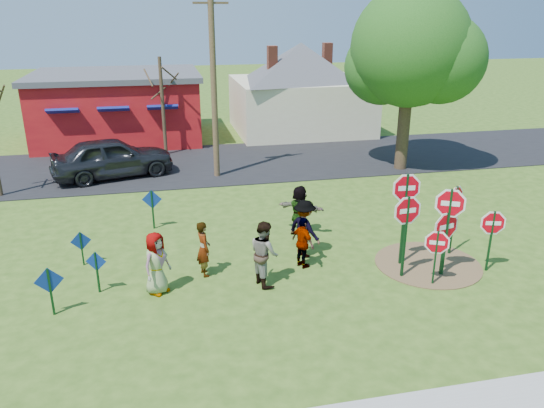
{
  "coord_description": "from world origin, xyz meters",
  "views": [
    {
      "loc": [
        -3.23,
        -14.24,
        7.4
      ],
      "look_at": [
        0.1,
        1.26,
        1.5
      ],
      "focal_mm": 35.0,
      "sensor_mm": 36.0,
      "label": 1
    }
  ],
  "objects_px": {
    "stop_sign_c": "(449,213)",
    "stop_sign_a": "(437,246)",
    "stop_sign_d": "(455,203)",
    "stop_sign_b": "(406,196)",
    "suv": "(112,157)",
    "utility_pole": "(213,77)",
    "person_b": "(204,249)",
    "leafy_tree": "(413,54)",
    "person_a": "(156,263)"
  },
  "relations": [
    {
      "from": "stop_sign_b",
      "to": "utility_pole",
      "type": "relative_size",
      "value": 0.35
    },
    {
      "from": "stop_sign_c",
      "to": "utility_pole",
      "type": "relative_size",
      "value": 0.33
    },
    {
      "from": "stop_sign_b",
      "to": "leafy_tree",
      "type": "xyz_separation_m",
      "value": [
        4.56,
        9.5,
        3.22
      ]
    },
    {
      "from": "person_b",
      "to": "stop_sign_a",
      "type": "bearing_deg",
      "value": -119.28
    },
    {
      "from": "stop_sign_d",
      "to": "stop_sign_a",
      "type": "bearing_deg",
      "value": -161.2
    },
    {
      "from": "stop_sign_c",
      "to": "leafy_tree",
      "type": "bearing_deg",
      "value": 96.16
    },
    {
      "from": "suv",
      "to": "stop_sign_c",
      "type": "bearing_deg",
      "value": -155.35
    },
    {
      "from": "stop_sign_c",
      "to": "suv",
      "type": "bearing_deg",
      "value": 155.56
    },
    {
      "from": "stop_sign_c",
      "to": "suv",
      "type": "xyz_separation_m",
      "value": [
        -10.02,
        11.91,
        -1.01
      ]
    },
    {
      "from": "stop_sign_d",
      "to": "leafy_tree",
      "type": "bearing_deg",
      "value": 43.48
    },
    {
      "from": "stop_sign_d",
      "to": "person_a",
      "type": "distance_m",
      "value": 9.15
    },
    {
      "from": "stop_sign_c",
      "to": "leafy_tree",
      "type": "xyz_separation_m",
      "value": [
        3.66,
        10.42,
        3.46
      ]
    },
    {
      "from": "person_b",
      "to": "suv",
      "type": "xyz_separation_m",
      "value": [
        -3.2,
        10.42,
        0.12
      ]
    },
    {
      "from": "suv",
      "to": "stop_sign_a",
      "type": "bearing_deg",
      "value": -157.9
    },
    {
      "from": "suv",
      "to": "utility_pole",
      "type": "bearing_deg",
      "value": -115.6
    },
    {
      "from": "stop_sign_d",
      "to": "person_a",
      "type": "relative_size",
      "value": 1.36
    },
    {
      "from": "stop_sign_d",
      "to": "utility_pole",
      "type": "xyz_separation_m",
      "value": [
        -6.28,
        9.83,
        2.81
      ]
    },
    {
      "from": "stop_sign_a",
      "to": "stop_sign_c",
      "type": "relative_size",
      "value": 0.62
    },
    {
      "from": "suv",
      "to": "stop_sign_d",
      "type": "bearing_deg",
      "value": -149.66
    },
    {
      "from": "stop_sign_a",
      "to": "suv",
      "type": "height_order",
      "value": "suv"
    },
    {
      "from": "stop_sign_b",
      "to": "person_b",
      "type": "xyz_separation_m",
      "value": [
        -5.91,
        0.58,
        -1.37
      ]
    },
    {
      "from": "stop_sign_c",
      "to": "stop_sign_d",
      "type": "height_order",
      "value": "stop_sign_c"
    },
    {
      "from": "stop_sign_c",
      "to": "stop_sign_d",
      "type": "distance_m",
      "value": 1.57
    },
    {
      "from": "stop_sign_c",
      "to": "utility_pole",
      "type": "height_order",
      "value": "utility_pole"
    },
    {
      "from": "stop_sign_c",
      "to": "suv",
      "type": "height_order",
      "value": "stop_sign_c"
    },
    {
      "from": "stop_sign_c",
      "to": "leafy_tree",
      "type": "distance_m",
      "value": 11.57
    },
    {
      "from": "stop_sign_a",
      "to": "stop_sign_b",
      "type": "distance_m",
      "value": 1.75
    },
    {
      "from": "utility_pole",
      "to": "stop_sign_b",
      "type": "bearing_deg",
      "value": -66.39
    },
    {
      "from": "person_b",
      "to": "leafy_tree",
      "type": "bearing_deg",
      "value": -61.69
    },
    {
      "from": "person_a",
      "to": "stop_sign_b",
      "type": "bearing_deg",
      "value": -44.62
    },
    {
      "from": "stop_sign_c",
      "to": "stop_sign_a",
      "type": "bearing_deg",
      "value": -114.8
    },
    {
      "from": "stop_sign_a",
      "to": "leafy_tree",
      "type": "xyz_separation_m",
      "value": [
        4.19,
        10.86,
        4.25
      ]
    },
    {
      "from": "suv",
      "to": "utility_pole",
      "type": "distance_m",
      "value": 5.94
    },
    {
      "from": "stop_sign_c",
      "to": "person_b",
      "type": "bearing_deg",
      "value": -166.87
    },
    {
      "from": "person_b",
      "to": "stop_sign_c",
      "type": "bearing_deg",
      "value": -114.49
    },
    {
      "from": "stop_sign_d",
      "to": "stop_sign_b",
      "type": "bearing_deg",
      "value": 159.8
    },
    {
      "from": "stop_sign_b",
      "to": "person_a",
      "type": "relative_size",
      "value": 1.71
    },
    {
      "from": "stop_sign_c",
      "to": "person_a",
      "type": "bearing_deg",
      "value": -159.61
    },
    {
      "from": "stop_sign_d",
      "to": "suv",
      "type": "height_order",
      "value": "stop_sign_d"
    },
    {
      "from": "stop_sign_b",
      "to": "suv",
      "type": "distance_m",
      "value": 14.33
    },
    {
      "from": "stop_sign_b",
      "to": "utility_pole",
      "type": "bearing_deg",
      "value": 117.12
    },
    {
      "from": "stop_sign_b",
      "to": "stop_sign_d",
      "type": "relative_size",
      "value": 1.26
    },
    {
      "from": "stop_sign_c",
      "to": "person_a",
      "type": "xyz_separation_m",
      "value": [
        -8.16,
        0.73,
        -1.08
      ]
    },
    {
      "from": "stop_sign_a",
      "to": "suv",
      "type": "bearing_deg",
      "value": 153.17
    },
    {
      "from": "leafy_tree",
      "to": "stop_sign_a",
      "type": "bearing_deg",
      "value": -111.1
    },
    {
      "from": "person_a",
      "to": "person_b",
      "type": "xyz_separation_m",
      "value": [
        1.34,
        0.77,
        -0.05
      ]
    },
    {
      "from": "stop_sign_d",
      "to": "person_a",
      "type": "xyz_separation_m",
      "value": [
        -9.1,
        -0.51,
        -0.84
      ]
    },
    {
      "from": "utility_pole",
      "to": "suv",
      "type": "bearing_deg",
      "value": 169.81
    },
    {
      "from": "stop_sign_b",
      "to": "person_b",
      "type": "relative_size",
      "value": 1.82
    },
    {
      "from": "stop_sign_c",
      "to": "person_b",
      "type": "distance_m",
      "value": 7.07
    }
  ]
}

